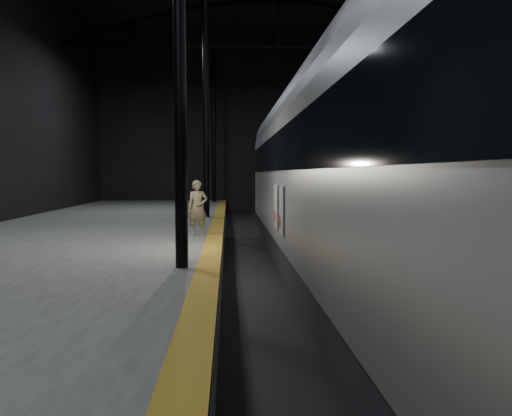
{
  "coord_description": "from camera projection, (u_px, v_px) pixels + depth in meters",
  "views": [
    {
      "loc": [
        -2.83,
        -14.35,
        2.96
      ],
      "look_at": [
        -2.06,
        -0.65,
        2.0
      ],
      "focal_mm": 35.0,
      "sensor_mm": 36.0,
      "label": 1
    }
  ],
  "objects": [
    {
      "name": "ground",
      "position": [
        325.0,
        274.0,
        14.66
      ],
      "size": [
        44.0,
        44.0,
        0.0
      ],
      "primitive_type": "plane",
      "color": "black",
      "rests_on": "ground"
    },
    {
      "name": "platform_left",
      "position": [
        65.0,
        260.0,
        14.21
      ],
      "size": [
        9.0,
        43.8,
        1.0
      ],
      "primitive_type": "cube",
      "color": "#494947",
      "rests_on": "ground"
    },
    {
      "name": "tactile_strip",
      "position": [
        214.0,
        241.0,
        14.41
      ],
      "size": [
        0.5,
        43.8,
        0.01
      ],
      "primitive_type": "cube",
      "color": "#99681B",
      "rests_on": "platform_left"
    },
    {
      "name": "track",
      "position": [
        325.0,
        272.0,
        14.66
      ],
      "size": [
        2.4,
        43.0,
        0.24
      ],
      "color": "#3F3328",
      "rests_on": "ground"
    },
    {
      "name": "train",
      "position": [
        340.0,
        163.0,
        12.6
      ],
      "size": [
        3.23,
        21.6,
        5.77
      ],
      "color": "#AAADB2",
      "rests_on": "ground"
    },
    {
      "name": "woman",
      "position": [
        198.0,
        208.0,
        15.75
      ],
      "size": [
        0.68,
        0.49,
        1.74
      ],
      "primitive_type": "imported",
      "rotation": [
        0.0,
        0.0,
        0.13
      ],
      "color": "#8B7C55",
      "rests_on": "platform_left"
    }
  ]
}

